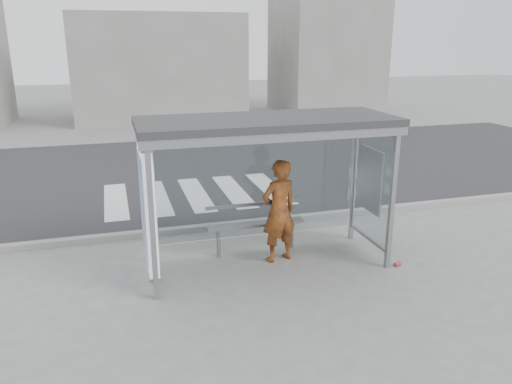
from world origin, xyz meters
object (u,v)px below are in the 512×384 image
bench (256,224)px  soda_can (397,264)px  bus_shelter (245,156)px  person (279,211)px

bench → soda_can: bench is taller
bus_shelter → person: size_ratio=2.27×
person → soda_can: person is taller
bus_shelter → soda_can: 3.32m
soda_can → person: bearing=156.2°
bench → soda_can: 2.64m
person → bus_shelter: bearing=-7.7°
bus_shelter → bench: bus_shelter is taller
bus_shelter → bench: bearing=56.7°
bench → soda_can: (2.23, -1.30, -0.52)m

